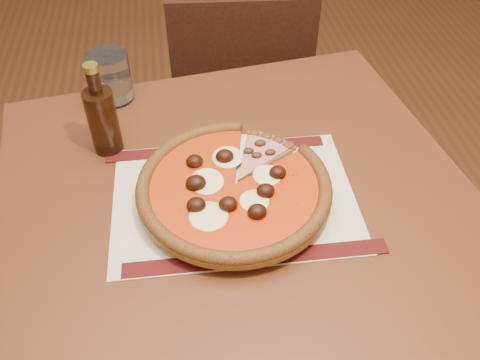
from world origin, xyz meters
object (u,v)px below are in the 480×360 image
(chair_far, at_px, (240,94))
(pizza, at_px, (234,186))
(bottle, at_px, (103,118))
(table, at_px, (242,239))
(plate, at_px, (234,194))
(water_glass, at_px, (110,77))

(chair_far, bearing_deg, pizza, 85.31)
(pizza, height_order, bottle, bottle)
(table, relative_size, chair_far, 1.09)
(plate, distance_m, water_glass, 0.39)
(chair_far, bearing_deg, plate, 85.32)
(chair_far, height_order, plate, chair_far)
(bottle, bearing_deg, water_glass, 88.28)
(table, height_order, pizza, pizza)
(table, bearing_deg, plate, 149.82)
(water_glass, distance_m, bottle, 0.16)
(table, xyz_separation_m, bottle, (-0.23, 0.17, 0.17))
(plate, xyz_separation_m, water_glass, (-0.21, 0.33, 0.04))
(table, distance_m, plate, 0.11)
(table, bearing_deg, pizza, 151.88)
(pizza, distance_m, bottle, 0.27)
(chair_far, distance_m, pizza, 0.77)
(plate, bearing_deg, table, -30.18)
(chair_far, relative_size, plate, 2.78)
(table, height_order, bottle, bottle)
(chair_far, bearing_deg, bottle, 63.07)
(plate, distance_m, bottle, 0.28)
(water_glass, bearing_deg, table, -56.61)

